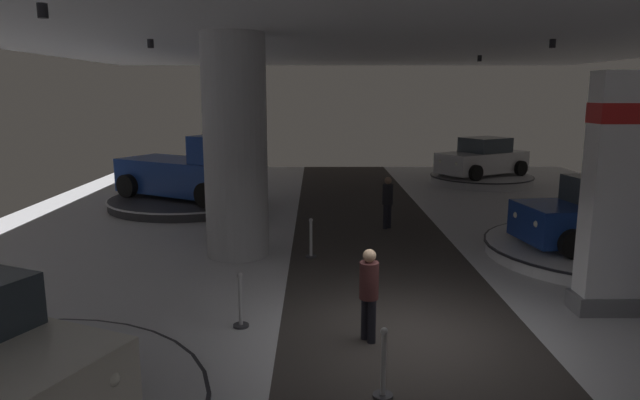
{
  "coord_description": "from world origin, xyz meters",
  "views": [
    {
      "loc": [
        -1.55,
        -8.92,
        4.1
      ],
      "look_at": [
        -1.45,
        5.04,
        1.4
      ],
      "focal_mm": 31.43,
      "sensor_mm": 36.0,
      "label": 1
    }
  ],
  "objects_px": {
    "column_left": "(235,147)",
    "display_platform_deep_right": "(481,179)",
    "display_car_deep_right": "(483,159)",
    "brand_sign_pylon": "(617,192)",
    "display_platform_mid_right": "(601,250)",
    "visitor_walking_near": "(369,289)",
    "display_platform_far_left": "(189,201)",
    "pickup_truck_far_left": "(194,172)",
    "display_car_mid_right": "(606,215)",
    "visitor_walking_far": "(388,199)"
  },
  "relations": [
    {
      "from": "display_platform_deep_right",
      "to": "display_car_deep_right",
      "type": "bearing_deg",
      "value": 30.92
    },
    {
      "from": "column_left",
      "to": "brand_sign_pylon",
      "type": "bearing_deg",
      "value": -27.36
    },
    {
      "from": "display_car_deep_right",
      "to": "visitor_walking_far",
      "type": "bearing_deg",
      "value": -122.2
    },
    {
      "from": "column_left",
      "to": "pickup_truck_far_left",
      "type": "bearing_deg",
      "value": 111.3
    },
    {
      "from": "brand_sign_pylon",
      "to": "pickup_truck_far_left",
      "type": "distance_m",
      "value": 14.07
    },
    {
      "from": "display_platform_far_left",
      "to": "display_car_deep_right",
      "type": "xyz_separation_m",
      "value": [
        12.21,
        5.02,
        0.95
      ]
    },
    {
      "from": "display_car_mid_right",
      "to": "display_platform_deep_right",
      "type": "bearing_deg",
      "value": 88.43
    },
    {
      "from": "display_car_mid_right",
      "to": "display_platform_deep_right",
      "type": "xyz_separation_m",
      "value": [
        0.32,
        11.6,
        -0.89
      ]
    },
    {
      "from": "brand_sign_pylon",
      "to": "display_car_deep_right",
      "type": "distance_m",
      "value": 15.34
    },
    {
      "from": "display_car_deep_right",
      "to": "visitor_walking_far",
      "type": "xyz_separation_m",
      "value": [
        -5.38,
        -8.55,
        -0.23
      ]
    },
    {
      "from": "brand_sign_pylon",
      "to": "display_car_mid_right",
      "type": "bearing_deg",
      "value": 64.13
    },
    {
      "from": "display_platform_far_left",
      "to": "pickup_truck_far_left",
      "type": "distance_m",
      "value": 1.13
    },
    {
      "from": "display_car_mid_right",
      "to": "brand_sign_pylon",
      "type": "bearing_deg",
      "value": -115.87
    },
    {
      "from": "display_platform_mid_right",
      "to": "display_platform_deep_right",
      "type": "bearing_deg",
      "value": 88.28
    },
    {
      "from": "visitor_walking_far",
      "to": "display_car_mid_right",
      "type": "bearing_deg",
      "value": -31.33
    },
    {
      "from": "column_left",
      "to": "visitor_walking_far",
      "type": "xyz_separation_m",
      "value": [
        4.16,
        2.74,
        -1.84
      ]
    },
    {
      "from": "display_car_mid_right",
      "to": "display_platform_deep_right",
      "type": "distance_m",
      "value": 11.64
    },
    {
      "from": "column_left",
      "to": "display_platform_deep_right",
      "type": "distance_m",
      "value": 14.97
    },
    {
      "from": "display_platform_far_left",
      "to": "display_car_mid_right",
      "type": "xyz_separation_m",
      "value": [
        11.86,
        -6.6,
        0.91
      ]
    },
    {
      "from": "column_left",
      "to": "brand_sign_pylon",
      "type": "height_order",
      "value": "column_left"
    },
    {
      "from": "brand_sign_pylon",
      "to": "column_left",
      "type": "bearing_deg",
      "value": 152.64
    },
    {
      "from": "column_left",
      "to": "display_platform_far_left",
      "type": "bearing_deg",
      "value": 112.99
    },
    {
      "from": "pickup_truck_far_left",
      "to": "display_platform_deep_right",
      "type": "bearing_deg",
      "value": 23.47
    },
    {
      "from": "column_left",
      "to": "display_car_deep_right",
      "type": "height_order",
      "value": "column_left"
    },
    {
      "from": "visitor_walking_near",
      "to": "visitor_walking_far",
      "type": "height_order",
      "value": "same"
    },
    {
      "from": "column_left",
      "to": "display_car_deep_right",
      "type": "xyz_separation_m",
      "value": [
        9.55,
        11.29,
        -1.61
      ]
    },
    {
      "from": "display_platform_deep_right",
      "to": "visitor_walking_near",
      "type": "relative_size",
      "value": 2.87
    },
    {
      "from": "visitor_walking_far",
      "to": "display_platform_deep_right",
      "type": "bearing_deg",
      "value": 57.88
    },
    {
      "from": "display_car_mid_right",
      "to": "visitor_walking_near",
      "type": "height_order",
      "value": "display_car_mid_right"
    },
    {
      "from": "display_platform_mid_right",
      "to": "visitor_walking_far",
      "type": "xyz_separation_m",
      "value": [
        -5.01,
        3.07,
        0.72
      ]
    },
    {
      "from": "display_platform_mid_right",
      "to": "display_car_mid_right",
      "type": "distance_m",
      "value": 0.91
    },
    {
      "from": "pickup_truck_far_left",
      "to": "display_platform_deep_right",
      "type": "distance_m",
      "value": 13.02
    },
    {
      "from": "display_car_deep_right",
      "to": "visitor_walking_far",
      "type": "height_order",
      "value": "display_car_deep_right"
    },
    {
      "from": "pickup_truck_far_left",
      "to": "display_platform_deep_right",
      "type": "xyz_separation_m",
      "value": [
        11.9,
        5.17,
        -1.06
      ]
    },
    {
      "from": "column_left",
      "to": "display_platform_mid_right",
      "type": "distance_m",
      "value": 9.53
    },
    {
      "from": "brand_sign_pylon",
      "to": "visitor_walking_far",
      "type": "xyz_separation_m",
      "value": [
        -3.32,
        6.61,
        -1.4
      ]
    },
    {
      "from": "display_platform_deep_right",
      "to": "visitor_walking_near",
      "type": "distance_m",
      "value": 17.7
    },
    {
      "from": "column_left",
      "to": "display_car_mid_right",
      "type": "bearing_deg",
      "value": -2.07
    },
    {
      "from": "display_platform_mid_right",
      "to": "pickup_truck_far_left",
      "type": "bearing_deg",
      "value": 150.87
    },
    {
      "from": "column_left",
      "to": "visitor_walking_near",
      "type": "xyz_separation_m",
      "value": [
        2.86,
        -5.12,
        -1.84
      ]
    },
    {
      "from": "column_left",
      "to": "display_platform_deep_right",
      "type": "xyz_separation_m",
      "value": [
        9.52,
        11.27,
        -2.54
      ]
    },
    {
      "from": "brand_sign_pylon",
      "to": "visitor_walking_near",
      "type": "distance_m",
      "value": 4.99
    },
    {
      "from": "display_car_mid_right",
      "to": "display_platform_far_left",
      "type": "bearing_deg",
      "value": 150.93
    },
    {
      "from": "display_platform_far_left",
      "to": "display_car_deep_right",
      "type": "distance_m",
      "value": 13.23
    },
    {
      "from": "display_car_deep_right",
      "to": "display_platform_mid_right",
      "type": "bearing_deg",
      "value": -91.85
    },
    {
      "from": "display_platform_far_left",
      "to": "display_platform_deep_right",
      "type": "xyz_separation_m",
      "value": [
        12.18,
        5.01,
        0.02
      ]
    },
    {
      "from": "display_car_mid_right",
      "to": "visitor_walking_far",
      "type": "height_order",
      "value": "display_car_mid_right"
    },
    {
      "from": "column_left",
      "to": "display_platform_mid_right",
      "type": "height_order",
      "value": "column_left"
    },
    {
      "from": "display_platform_mid_right",
      "to": "visitor_walking_near",
      "type": "distance_m",
      "value": 7.95
    },
    {
      "from": "display_platform_mid_right",
      "to": "display_car_deep_right",
      "type": "distance_m",
      "value": 11.67
    }
  ]
}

